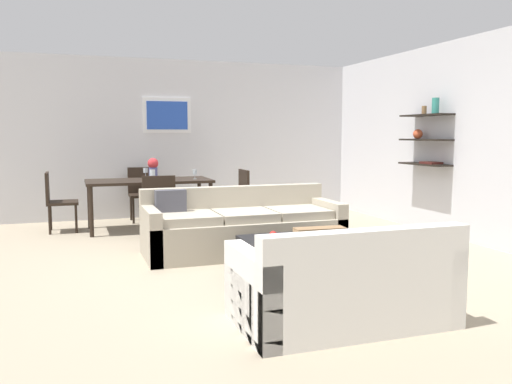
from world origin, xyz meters
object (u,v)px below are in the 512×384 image
Objects in this scene: sofa_beige at (242,229)px; dining_chair_left_far at (56,198)px; centerpiece_vase at (153,168)px; dining_chair_right_near at (237,194)px; loveseat_white at (343,285)px; wine_glass_foot at (152,173)px; dining_chair_foot at (158,203)px; dining_chair_head at (142,190)px; wine_glass_head at (145,171)px; decorative_bowl at (309,236)px; coffee_table at (300,259)px; dining_table at (149,184)px; apple_on_coffee_table at (273,235)px; wine_glass_right_near at (195,173)px.

sofa_beige is 3.08m from dining_chair_left_far.
dining_chair_left_far is 1.47m from centerpiece_vase.
loveseat_white is at bearing -96.51° from dining_chair_right_near.
dining_chair_foot is at bearing -90.00° from wine_glass_foot.
dining_chair_head is at bearing 106.30° from sofa_beige.
sofa_beige is at bearing -70.71° from wine_glass_head.
dining_chair_right_near is at bearing 83.49° from loveseat_white.
centerpiece_vase is (-1.27, 0.14, 0.43)m from dining_chair_right_near.
loveseat_white is 1.81× the size of dining_chair_right_near.
wine_glass_foot is (-1.13, 2.88, 0.45)m from decorative_bowl.
dining_chair_foot is 1.27m from wine_glass_head.
decorative_bowl is 0.34× the size of dining_chair_left_far.
coffee_table is at bearing -69.93° from wine_glass_foot.
dining_chair_foot is 5.73× the size of wine_glass_head.
loveseat_white is 4.63m from dining_table.
coffee_table is at bearing -31.63° from apple_on_coffee_table.
dining_chair_head is 1.00× the size of dining_chair_left_far.
coffee_table is 3.42m from centerpiece_vase.
apple_on_coffee_table is at bearing -99.95° from dining_chair_right_near.
wine_glass_right_near is (-0.15, 1.89, 0.56)m from sofa_beige.
loveseat_white is at bearing -103.43° from decorative_bowl.
dining_chair_head is at bearing 90.00° from wine_glass_head.
coffee_table is (0.22, -1.26, -0.10)m from sofa_beige.
centerpiece_vase reaches higher than dining_chair_right_near.
sofa_beige reaches higher than dining_table.
wine_glass_head is (0.00, 0.38, 0.18)m from dining_table.
apple_on_coffee_table is at bearing -70.24° from dining_chair_foot.
centerpiece_vase is at bearing -86.43° from dining_chair_head.
decorative_bowl is at bearing -74.59° from dining_chair_head.
coffee_table is 1.22× the size of dining_chair_head.
dining_table is 2.08× the size of dining_chair_right_near.
dining_chair_head is (-0.83, 2.84, 0.21)m from sofa_beige.
wine_glass_head is (-0.83, 4.92, 0.57)m from loveseat_white.
wine_glass_foot reaches higher than loveseat_white.
wine_glass_foot reaches higher than decorative_bowl.
centerpiece_vase is (-0.77, 1.93, 0.64)m from sofa_beige.
centerpiece_vase reaches higher than dining_chair_head.
dining_chair_head reaches higher than dining_table.
decorative_bowl is 0.36m from apple_on_coffee_table.
wine_glass_foot is (1.32, -0.57, 0.37)m from dining_chair_left_far.
wine_glass_right_near reaches higher than dining_chair_foot.
decorative_bowl is 3.42m from centerpiece_vase.
dining_chair_right_near is at bearing -7.84° from wine_glass_right_near.
wine_glass_head is 0.83m from wine_glass_right_near.
dining_chair_left_far is at bearing 169.49° from centerpiece_vase.
wine_glass_head is at bearing 107.28° from decorative_bowl.
sofa_beige and loveseat_white have the same top height.
wine_glass_foot reaches higher than coffee_table.
apple_on_coffee_table is 0.09× the size of dining_chair_right_near.
coffee_table is at bearing -73.86° from wine_glass_head.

